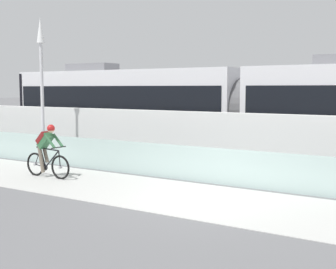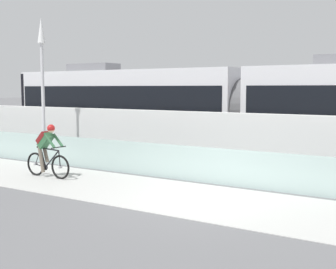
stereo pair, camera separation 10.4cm
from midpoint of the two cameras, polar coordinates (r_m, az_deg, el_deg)
ground_plane at (r=11.09m, az=4.28°, el=-8.17°), size 200.00×200.00×0.00m
bike_path_deck at (r=11.09m, az=4.28°, el=-8.14°), size 32.00×3.20×0.01m
glass_parapet at (r=12.61m, az=8.25°, el=-4.13°), size 32.00×0.05×1.02m
concrete_barrier_wall at (r=14.19m, az=11.24°, el=-1.26°), size 32.00×0.36×1.91m
tram_rail_near at (r=16.65m, az=14.25°, el=-3.60°), size 32.00×0.08×0.01m
tram_rail_far at (r=18.00m, az=15.67°, el=-2.93°), size 32.00×0.08×0.01m
tram at (r=17.69m, az=10.01°, el=3.20°), size 22.56×2.54×3.81m
cyclist_on_bike at (r=14.09m, az=-14.70°, el=-2.03°), size 1.77×0.58×1.61m
lamp_post_antenna at (r=17.24m, az=-15.30°, el=7.67°), size 0.28×0.28×5.20m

